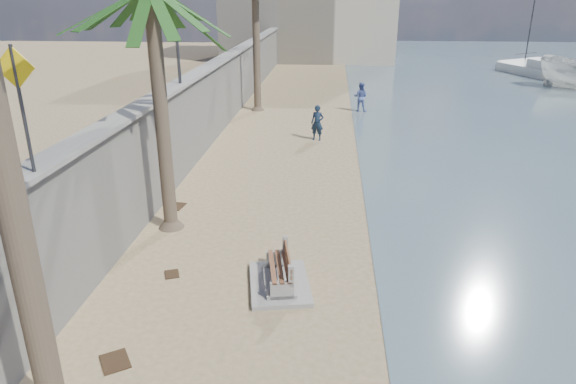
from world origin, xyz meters
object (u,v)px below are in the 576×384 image
object	(u,v)px
yacht_far	(540,73)
sailboat_west	(525,62)
bench_far	(279,272)
person_b	(361,95)
person_a	(317,120)

from	to	relation	value
yacht_far	sailboat_west	world-z (taller)	sailboat_west
bench_far	person_b	bearing A→B (deg)	81.91
yacht_far	sailboat_west	distance (m)	7.57
bench_far	person_b	xyz separation A→B (m)	(2.94, 20.67, 0.59)
bench_far	yacht_far	xyz separation A→B (m)	(19.30, 36.19, -0.04)
person_b	sailboat_west	bearing A→B (deg)	-112.98
sailboat_west	bench_far	bearing A→B (deg)	-115.12
bench_far	person_b	world-z (taller)	person_b
bench_far	person_a	world-z (taller)	person_a
bench_far	yacht_far	world-z (taller)	yacht_far
person_b	sailboat_west	world-z (taller)	sailboat_west
yacht_far	bench_far	bearing A→B (deg)	131.73
person_a	bench_far	bearing A→B (deg)	-79.40
person_b	person_a	bearing A→B (deg)	84.90
person_a	person_b	bearing A→B (deg)	83.22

